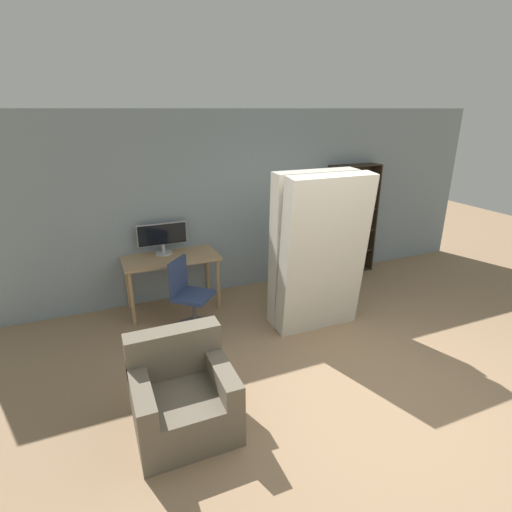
{
  "coord_description": "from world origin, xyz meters",
  "views": [
    {
      "loc": [
        -2.36,
        -2.34,
        2.7
      ],
      "look_at": [
        -0.63,
        1.75,
        1.05
      ],
      "focal_mm": 28.0,
      "sensor_mm": 36.0,
      "label": 1
    }
  ],
  "objects": [
    {
      "name": "ground_plane",
      "position": [
        0.0,
        0.0,
        0.0
      ],
      "size": [
        16.0,
        16.0,
        0.0
      ],
      "primitive_type": "plane",
      "color": "#937556"
    },
    {
      "name": "wall_back",
      "position": [
        0.0,
        3.21,
        1.35
      ],
      "size": [
        8.0,
        0.06,
        2.7
      ],
      "color": "gray",
      "rests_on": "ground"
    },
    {
      "name": "desk",
      "position": [
        -1.44,
        2.86,
        0.67
      ],
      "size": [
        1.3,
        0.65,
        0.77
      ],
      "color": "tan",
      "rests_on": "ground"
    },
    {
      "name": "monitor",
      "position": [
        -1.5,
        3.04,
        1.02
      ],
      "size": [
        0.69,
        0.24,
        0.44
      ],
      "color": "#B7B7BC",
      "rests_on": "desk"
    },
    {
      "name": "office_chair",
      "position": [
        -1.36,
        2.21,
        0.38
      ],
      "size": [
        0.62,
        0.62,
        0.94
      ],
      "color": "#4C4C51",
      "rests_on": "ground"
    },
    {
      "name": "bookshelf",
      "position": [
        1.55,
        3.07,
        0.91
      ],
      "size": [
        0.87,
        0.29,
        1.85
      ],
      "color": "#2D2319",
      "rests_on": "ground"
    },
    {
      "name": "mattress_near",
      "position": [
        0.19,
        1.54,
        1.01
      ],
      "size": [
        1.1,
        0.43,
        2.01
      ],
      "color": "beige",
      "rests_on": "ground"
    },
    {
      "name": "mattress_far",
      "position": [
        0.19,
        1.84,
        1.0
      ],
      "size": [
        1.1,
        0.3,
        2.01
      ],
      "color": "beige",
      "rests_on": "ground"
    },
    {
      "name": "armchair",
      "position": [
        -1.84,
        0.56,
        0.32
      ],
      "size": [
        0.85,
        0.8,
        0.85
      ],
      "color": "#665B4C",
      "rests_on": "ground"
    }
  ]
}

